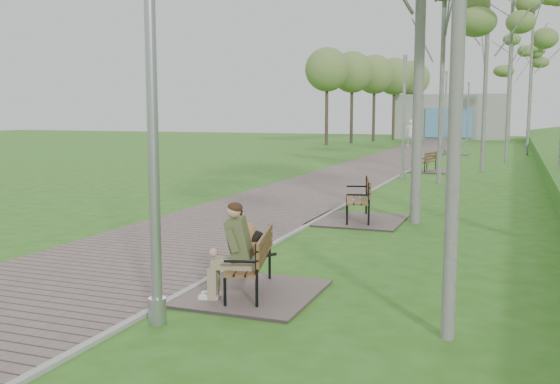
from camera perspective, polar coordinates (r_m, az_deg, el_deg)
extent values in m
plane|color=#2F6417|center=(9.57, -5.00, -7.26)|extent=(120.00, 120.00, 0.00)
cube|color=#665753|center=(30.49, 9.65, 2.72)|extent=(3.50, 67.00, 0.04)
cube|color=#999993|center=(30.20, 12.91, 2.60)|extent=(0.10, 67.00, 0.05)
cube|color=#9E9E99|center=(59.60, 15.41, 6.65)|extent=(10.00, 5.00, 4.00)
cube|color=#5694C1|center=(57.02, 15.15, 6.14)|extent=(4.00, 0.20, 2.60)
cube|color=#665753|center=(8.38, -2.59, -9.21)|extent=(1.69, 1.88, 0.04)
cube|color=brown|center=(8.29, -2.93, -6.50)|extent=(0.77, 1.47, 0.04)
cube|color=brown|center=(8.20, -1.38, -4.83)|extent=(0.39, 1.37, 0.31)
cube|color=#665753|center=(13.97, 7.21, -2.57)|extent=(1.93, 2.14, 0.04)
cube|color=brown|center=(13.91, 7.04, -0.68)|extent=(0.87, 1.68, 0.04)
cube|color=brown|center=(13.88, 8.12, 0.49)|extent=(0.45, 1.57, 0.35)
cube|color=#665753|center=(26.05, 13.26, 1.86)|extent=(1.62, 1.80, 0.04)
cube|color=brown|center=(26.03, 13.18, 2.71)|extent=(0.70, 1.41, 0.04)
cube|color=brown|center=(25.93, 13.64, 3.22)|extent=(0.34, 1.33, 0.30)
cube|color=#665753|center=(37.37, 15.62, 3.37)|extent=(1.67, 1.85, 0.04)
cube|color=brown|center=(37.35, 15.57, 3.99)|extent=(0.75, 1.45, 0.04)
cube|color=brown|center=(37.38, 15.92, 4.36)|extent=(0.38, 1.36, 0.31)
cylinder|color=#9C9EA4|center=(7.35, -11.14, -10.62)|extent=(0.20, 0.20, 0.31)
cylinder|color=#9C9EA4|center=(7.00, -11.63, 8.49)|extent=(0.12, 0.12, 5.12)
cylinder|color=#9C9EA4|center=(23.00, 11.11, 1.49)|extent=(0.17, 0.17, 0.26)
cylinder|color=#9C9EA4|center=(22.89, 11.24, 6.49)|extent=(0.10, 0.10, 4.27)
cylinder|color=#9C9EA4|center=(22.97, 11.37, 11.92)|extent=(0.15, 0.15, 0.21)
cylinder|color=#9C9EA4|center=(38.02, 14.77, 3.64)|extent=(0.18, 0.18, 0.28)
cylinder|color=#9C9EA4|center=(37.95, 14.87, 6.92)|extent=(0.11, 0.11, 4.62)
cylinder|color=#9C9EA4|center=(38.02, 14.99, 10.48)|extent=(0.17, 0.17, 0.23)
cylinder|color=#9C9EA4|center=(55.34, 16.72, 4.65)|extent=(0.19, 0.19, 0.28)
cylinder|color=#9C9EA4|center=(55.30, 16.80, 6.96)|extent=(0.11, 0.11, 4.75)
cylinder|color=#9C9EA4|center=(55.35, 16.90, 9.46)|extent=(0.17, 0.17, 0.24)
imported|color=white|center=(44.55, 11.83, 5.28)|extent=(0.76, 0.56, 1.91)
imported|color=gray|center=(49.48, 12.27, 5.47)|extent=(1.15, 1.05, 1.93)
cylinder|color=silver|center=(13.83, 12.69, 14.17)|extent=(0.20, 0.20, 8.19)
cylinder|color=silver|center=(21.59, 14.61, 10.36)|extent=(0.16, 0.16, 7.28)
ellipsoid|color=olive|center=(21.85, 14.81, 16.47)|extent=(2.25, 2.25, 3.20)
cylinder|color=silver|center=(26.72, 18.32, 10.67)|extent=(0.20, 0.20, 8.28)
ellipsoid|color=olive|center=(27.02, 18.55, 16.28)|extent=(2.87, 2.87, 3.65)
cylinder|color=silver|center=(37.76, 21.93, 9.63)|extent=(0.17, 0.17, 8.56)
ellipsoid|color=olive|center=(38.00, 22.13, 13.76)|extent=(2.49, 2.49, 3.77)
cylinder|color=silver|center=(31.97, 20.29, 10.97)|extent=(0.19, 0.19, 9.39)
cylinder|color=silver|center=(53.12, 20.35, 8.72)|extent=(0.16, 0.16, 8.27)
ellipsoid|color=olive|center=(53.27, 20.48, 11.56)|extent=(2.38, 2.38, 3.64)
cylinder|color=silver|center=(55.22, 21.99, 8.55)|extent=(0.15, 0.15, 8.23)
ellipsoid|color=olive|center=(55.37, 22.12, 11.27)|extent=(2.23, 2.23, 3.62)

